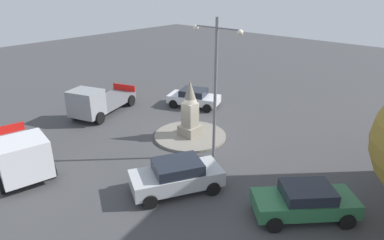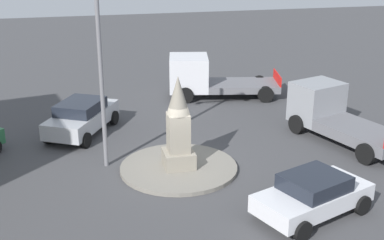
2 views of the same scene
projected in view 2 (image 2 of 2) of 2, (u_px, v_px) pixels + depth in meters
name	position (u px, v px, depth m)	size (l,w,h in m)	color
ground_plane	(179.00, 169.00, 19.64)	(80.00, 80.00, 0.00)	#424244
traffic_island	(179.00, 168.00, 19.61)	(4.42, 4.42, 0.15)	gray
monument	(178.00, 126.00, 19.04)	(1.13, 1.13, 3.49)	gray
streetlamp	(100.00, 51.00, 18.47)	(2.93, 0.28, 7.41)	slate
car_white_parked_left	(313.00, 194.00, 16.25)	(4.20, 3.05, 1.36)	silver
car_silver_passing	(82.00, 116.00, 22.93)	(3.52, 4.47, 1.50)	#B7BABF
truck_white_waiting	(205.00, 77.00, 28.01)	(6.17, 3.41, 2.24)	silver
truck_grey_far_side	(334.00, 115.00, 22.46)	(3.72, 5.73, 2.20)	gray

